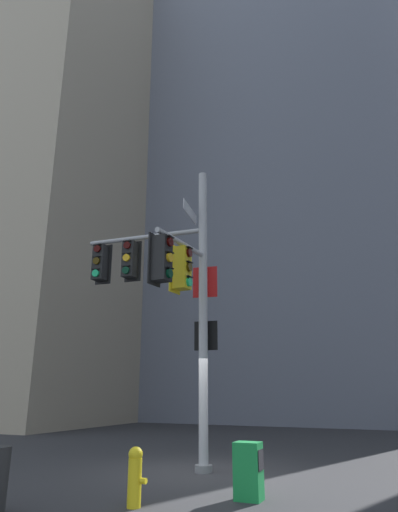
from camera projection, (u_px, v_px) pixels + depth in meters
name	position (u px, v px, depth m)	size (l,w,h in m)	color
ground	(204.00, 473.00, 10.04)	(120.00, 120.00, 0.00)	#2D2D30
building_tower_left	(51.00, 168.00, 31.45)	(12.75, 12.75, 33.59)	tan
building_mid_block	(292.00, 167.00, 36.24)	(17.49, 17.49, 38.22)	slate
signal_pole_assembly	(166.00, 278.00, 11.28)	(3.65, 2.77, 7.41)	#B2B2B5
fire_hydrant	(135.00, 475.00, 7.14)	(0.33, 0.23, 0.89)	yellow
newspaper_box	(248.00, 471.00, 7.60)	(0.45, 0.36, 0.91)	#198C3F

